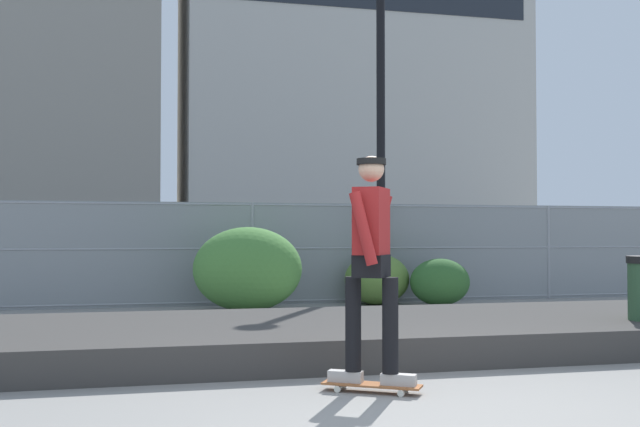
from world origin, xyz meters
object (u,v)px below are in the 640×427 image
street_lamp (381,88)px  shrub_left (248,269)px  skateboard (372,385)px  skater (371,253)px  shrub_right (440,282)px  shrub_center (377,279)px

street_lamp → shrub_left: 4.26m
skateboard → skater: (0.00, 0.00, 1.06)m
skateboard → shrub_right: (3.46, 6.88, 0.36)m
shrub_center → shrub_right: 1.13m
street_lamp → shrub_center: street_lamp is taller
shrub_center → shrub_right: size_ratio=1.09×
street_lamp → shrub_left: (-2.59, -0.83, -3.28)m
skater → shrub_center: size_ratio=1.54×
skateboard → shrub_right: size_ratio=0.72×
shrub_left → street_lamp: bearing=17.7°
street_lamp → shrub_center: size_ratio=5.30×
shrub_center → skateboard: bearing=-108.4°
shrub_center → street_lamp: bearing=51.6°
street_lamp → shrub_right: bearing=-34.4°
shrub_left → shrub_right: size_ratio=1.66×
skater → street_lamp: bearing=71.1°
skater → shrub_right: bearing=63.3°
street_lamp → shrub_right: 3.72m
street_lamp → shrub_center: bearing=-128.4°
shrub_left → skater: bearing=-89.8°
skater → shrub_right: skater is taller
skater → shrub_right: (3.46, 6.88, -0.70)m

